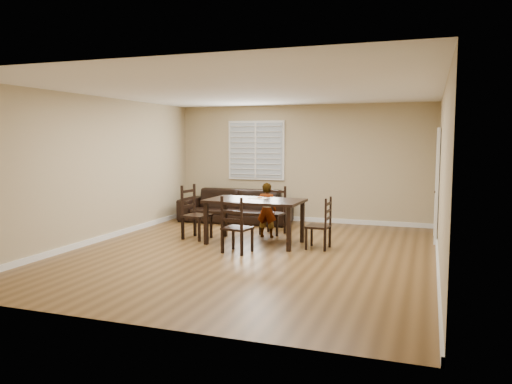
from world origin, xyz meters
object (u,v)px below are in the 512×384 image
at_px(chair_left, 192,214).
at_px(chair_near, 275,212).
at_px(chair_right, 324,226).
at_px(sofa, 235,206).
at_px(child, 267,210).
at_px(chair_far, 234,228).
at_px(donut, 260,197).
at_px(dining_table, 255,204).

bearing_deg(chair_left, chair_near, -44.65).
relative_size(chair_right, sofa, 0.36).
bearing_deg(child, chair_right, 150.09).
xyz_separation_m(chair_far, sofa, (-1.18, 3.06, -0.07)).
xyz_separation_m(chair_near, chair_right, (1.25, -1.15, -0.03)).
relative_size(chair_near, donut, 10.78).
height_order(dining_table, chair_near, chair_near).
bearing_deg(chair_far, donut, -84.57).
bearing_deg(chair_right, chair_left, -90.05).
relative_size(dining_table, chair_left, 1.71).
bearing_deg(chair_near, chair_far, -83.30).
distance_m(dining_table, chair_right, 1.34).
xyz_separation_m(child, sofa, (-1.26, 1.52, -0.16)).
height_order(chair_far, donut, chair_far).
relative_size(chair_left, sofa, 0.41).
bearing_deg(dining_table, chair_right, -0.02).
distance_m(chair_right, donut, 1.37).
bearing_deg(child, sofa, -52.28).
bearing_deg(chair_right, donut, -98.41).
distance_m(child, donut, 0.53).
xyz_separation_m(chair_near, chair_far, (-0.11, -2.00, -0.00)).
height_order(dining_table, donut, donut).
distance_m(chair_far, child, 1.54).
xyz_separation_m(chair_near, sofa, (-1.29, 1.05, -0.07)).
height_order(dining_table, chair_left, chair_left).
height_order(child, donut, child).
xyz_separation_m(donut, sofa, (-1.26, 1.95, -0.46)).
distance_m(chair_far, chair_left, 1.60).
bearing_deg(chair_left, sofa, 6.21).
xyz_separation_m(chair_far, chair_left, (-1.27, 0.97, 0.03)).
bearing_deg(donut, chair_right, -10.92).
bearing_deg(chair_far, chair_near, -83.53).
xyz_separation_m(chair_near, donut, (-0.03, -0.90, 0.40)).
xyz_separation_m(chair_near, chair_left, (-1.38, -1.03, 0.03)).
bearing_deg(donut, dining_table, -98.58).
xyz_separation_m(dining_table, chair_far, (-0.05, -0.91, -0.29)).
distance_m(chair_left, donut, 1.40).
bearing_deg(chair_far, sofa, -59.30).
bearing_deg(donut, sofa, 122.85).
distance_m(donut, sofa, 2.37).
bearing_deg(chair_right, sofa, -128.42).
distance_m(chair_far, sofa, 3.28).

